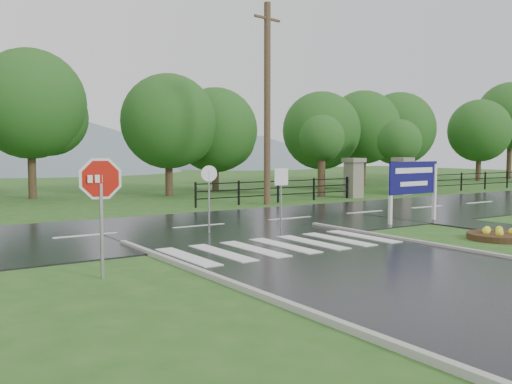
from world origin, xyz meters
TOP-DOWN VIEW (x-y plane):
  - ground at (0.00, 0.00)m, footprint 120.00×120.00m
  - main_road at (0.00, 10.00)m, footprint 90.00×8.00m
  - walkway at (8.50, 4.00)m, footprint 2.20×11.00m
  - crosswalk at (0.00, 5.00)m, footprint 6.50×2.80m
  - pillar_west at (13.00, 16.00)m, footprint 1.00×1.00m
  - pillar_east at (17.00, 16.00)m, footprint 1.00×1.00m
  - fence_west at (7.75, 16.00)m, footprint 9.58×0.08m
  - fence_east at (27.75, 16.00)m, footprint 20.58×0.08m
  - hills at (3.49, 65.00)m, footprint 102.00×48.00m
  - treeline at (1.00, 24.00)m, footprint 83.20×5.20m
  - stop_sign at (-5.46, 4.05)m, footprint 1.19×0.24m
  - estate_billboard at (7.12, 6.61)m, footprint 2.61×0.15m
  - flower_bed at (6.28, 2.52)m, footprint 1.88×1.88m
  - reg_sign_small at (1.93, 7.77)m, footprint 0.45×0.17m
  - reg_sign_round at (-0.53, 8.31)m, footprint 0.50×0.18m
  - utility_pole_east at (6.72, 15.50)m, footprint 1.73×0.47m
  - entrance_tree_left at (11.91, 17.50)m, footprint 2.61×2.61m
  - entrance_tree_right at (18.33, 17.50)m, footprint 2.79×2.79m

SIDE VIEW (x-z plane):
  - hills at x=3.49m, z-range -39.54..8.46m
  - ground at x=0.00m, z-range 0.00..0.00m
  - main_road at x=0.00m, z-range -0.02..0.02m
  - walkway at x=8.50m, z-range -0.02..0.02m
  - treeline at x=1.00m, z-range -5.00..5.00m
  - crosswalk at x=0.00m, z-range 0.05..0.07m
  - flower_bed at x=6.28m, z-range -0.05..0.33m
  - fence_west at x=7.75m, z-range 0.12..1.32m
  - fence_east at x=27.75m, z-range 0.14..1.34m
  - pillar_west at x=13.00m, z-range 0.06..2.30m
  - pillar_east at x=17.00m, z-range 0.06..2.30m
  - reg_sign_round at x=-0.53m, z-range 0.30..2.51m
  - reg_sign_small at x=1.93m, z-range 0.44..2.54m
  - estate_billboard at x=7.12m, z-range 0.43..2.71m
  - stop_sign at x=-5.46m, z-range 0.53..3.26m
  - entrance_tree_right at x=18.33m, z-range 0.88..5.50m
  - entrance_tree_left at x=11.91m, z-range 1.00..5.70m
  - utility_pole_east at x=6.72m, z-range 0.08..9.90m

